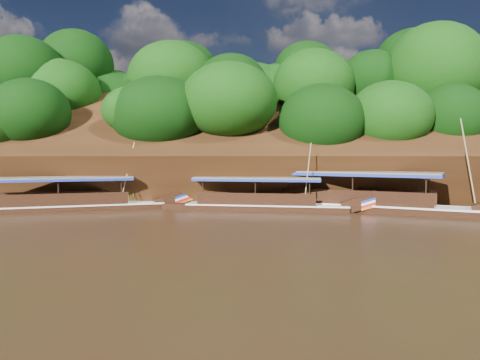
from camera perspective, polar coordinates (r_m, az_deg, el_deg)
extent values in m
plane|color=black|center=(24.45, -2.12, -6.02)|extent=(160.00, 160.00, 0.00)
cube|color=black|center=(40.11, -0.67, 2.66)|extent=(120.00, 16.12, 13.64)
cube|color=black|center=(50.26, -0.22, -1.20)|extent=(120.00, 24.00, 12.00)
ellipsoid|color=#0C3709|center=(39.81, -9.40, 2.61)|extent=(18.00, 8.00, 6.40)
ellipsoid|color=#0C3709|center=(47.39, -0.34, 9.67)|extent=(24.00, 11.00, 8.40)
cube|color=black|center=(33.05, 15.44, -3.69)|extent=(13.68, 8.11, 0.98)
cube|color=silver|center=(32.99, 15.45, -2.88)|extent=(13.72, 8.18, 0.11)
cube|color=brown|center=(33.01, 14.02, 0.91)|extent=(11.09, 7.15, 0.13)
cube|color=navy|center=(33.02, 14.02, 0.68)|extent=(11.09, 7.15, 0.20)
cylinder|color=tan|center=(31.65, 26.07, 1.88)|extent=(1.80, 1.54, 5.31)
cube|color=black|center=(32.52, 3.30, -3.69)|extent=(11.30, 3.54, 0.83)
cube|color=silver|center=(32.48, 3.31, -2.99)|extent=(11.31, 3.60, 0.09)
cube|color=black|center=(32.39, 14.39, -2.66)|extent=(2.82, 1.88, 1.57)
cube|color=navy|center=(32.43, 15.63, -2.18)|extent=(1.57, 1.76, 0.57)
cube|color=red|center=(32.47, 15.62, -2.73)|extent=(1.57, 1.76, 0.57)
cube|color=brown|center=(32.41, 2.10, 0.26)|extent=(8.95, 3.51, 0.11)
cube|color=navy|center=(32.41, 2.09, 0.06)|extent=(8.95, 3.51, 0.17)
cylinder|color=tan|center=(31.58, 8.24, 0.71)|extent=(0.41, 0.87, 4.18)
cube|color=black|center=(34.25, -19.83, -3.52)|extent=(12.42, 6.13, 0.85)
cube|color=silver|center=(34.20, -19.85, -2.85)|extent=(12.44, 6.19, 0.09)
cube|color=black|center=(34.66, -8.21, -2.18)|extent=(3.28, 2.45, 1.67)
cube|color=navy|center=(34.78, -6.95, -1.69)|extent=(1.98, 2.04, 0.62)
cube|color=red|center=(34.81, -6.94, -2.21)|extent=(1.98, 2.04, 0.62)
cube|color=brown|center=(34.09, -21.21, 0.25)|extent=(9.98, 5.52, 0.11)
cube|color=navy|center=(34.10, -21.21, 0.06)|extent=(9.98, 5.52, 0.17)
cylinder|color=tan|center=(33.94, -13.56, 0.95)|extent=(0.87, 1.00, 4.24)
cone|color=#24721C|center=(37.37, -22.11, -1.45)|extent=(1.50, 1.50, 2.04)
cone|color=#24721C|center=(35.04, -12.90, -1.99)|extent=(1.50, 1.50, 1.54)
cone|color=#24721C|center=(34.19, 0.49, -2.07)|extent=(1.50, 1.50, 1.50)
cone|color=#24721C|center=(34.55, 8.83, -1.43)|extent=(1.50, 1.50, 2.25)
cone|color=#24721C|center=(35.36, 21.03, -1.91)|extent=(1.50, 1.50, 1.75)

